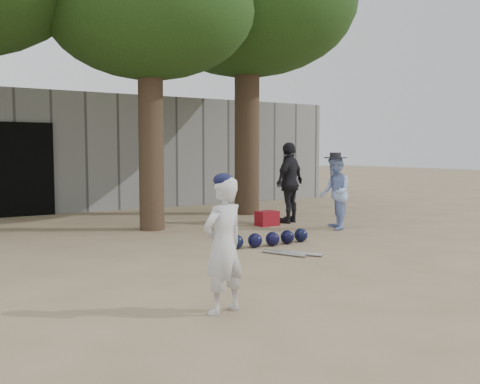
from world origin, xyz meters
TOP-DOWN VIEW (x-y plane):
  - ground at (0.00, 0.00)m, footprint 70.00×70.00m
  - boy_player at (-0.96, -1.16)m, footprint 0.53×0.41m
  - spectator_blue at (3.63, 2.31)m, footprint 0.83×0.88m
  - spectator_dark at (3.48, 3.55)m, footprint 1.09×0.80m
  - red_bag at (2.81, 3.44)m, footprint 0.42×0.33m
  - back_building at (-0.00, 10.33)m, footprint 16.00×5.24m
  - helmet_row at (1.53, 1.53)m, footprint 1.51×0.32m
  - bat_pile at (1.32, 0.71)m, footprint 0.57×0.78m

SIDE VIEW (x-z plane):
  - ground at x=0.00m, z-range 0.00..0.00m
  - bat_pile at x=1.32m, z-range 0.00..0.06m
  - helmet_row at x=1.53m, z-range 0.00..0.23m
  - red_bag at x=2.81m, z-range 0.00..0.30m
  - boy_player at x=-0.96m, z-range 0.00..1.30m
  - spectator_blue at x=3.63m, z-range 0.00..1.44m
  - spectator_dark at x=3.48m, z-range 0.00..1.72m
  - back_building at x=0.00m, z-range 0.00..3.00m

